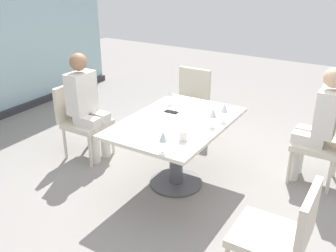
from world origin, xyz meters
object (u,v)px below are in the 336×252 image
object	(u,v)px
wine_glass_0	(224,108)
coffee_cup	(183,135)
wine_glass_2	(213,113)
chair_far_right	(189,98)
chair_front_left	(281,232)
chair_near_window	(81,116)
person_near_window	(86,102)
cell_phone_on_table	(171,112)
wine_glass_1	(171,92)
wine_glass_3	(163,137)
chair_front_right	(328,141)
person_front_right	(320,120)
dining_table_main	(176,136)

from	to	relation	value
wine_glass_0	coffee_cup	xyz separation A→B (m)	(-0.60, 0.13, -0.09)
wine_glass_0	wine_glass_2	size ratio (longest dim) A/B	1.00
chair_far_right	chair_front_left	world-z (taller)	same
chair_front_left	wine_glass_0	distance (m)	1.47
chair_front_left	wine_glass_2	xyz separation A→B (m)	(0.91, 0.96, 0.37)
chair_near_window	chair_far_right	world-z (taller)	same
person_near_window	cell_phone_on_table	world-z (taller)	person_near_window
wine_glass_1	coffee_cup	bearing A→B (deg)	-142.11
wine_glass_2	wine_glass_3	world-z (taller)	same
chair_far_right	wine_glass_1	size ratio (longest dim) A/B	4.70
wine_glass_3	chair_front_right	bearing A→B (deg)	-36.79
chair_front_right	wine_glass_2	bearing A→B (deg)	128.35
wine_glass_0	wine_glass_1	xyz separation A→B (m)	(0.14, 0.70, 0.00)
chair_far_right	person_front_right	xyz separation A→B (m)	(-0.40, -1.73, 0.20)
person_front_right	person_near_window	distance (m)	2.55
chair_far_right	wine_glass_1	distance (m)	0.94
wine_glass_0	wine_glass_2	distance (m)	0.18
chair_front_right	person_front_right	distance (m)	0.23
dining_table_main	wine_glass_3	world-z (taller)	wine_glass_3
coffee_cup	wine_glass_2	bearing A→B (deg)	-11.82
person_near_window	wine_glass_2	xyz separation A→B (m)	(0.07, -1.57, 0.16)
wine_glass_3	person_near_window	bearing A→B (deg)	66.71
wine_glass_2	chair_front_right	bearing A→B (deg)	-51.65
chair_front_right	wine_glass_0	world-z (taller)	wine_glass_0
dining_table_main	cell_phone_on_table	xyz separation A→B (m)	(0.17, 0.16, 0.17)
dining_table_main	chair_front_right	distance (m)	1.56
wine_glass_0	wine_glass_3	distance (m)	0.89
person_near_window	wine_glass_1	size ratio (longest dim) A/B	6.81
wine_glass_3	dining_table_main	bearing A→B (deg)	20.43
person_front_right	wine_glass_2	size ratio (longest dim) A/B	6.81
chair_near_window	chair_front_left	distance (m)	2.76
person_near_window	chair_front_left	bearing A→B (deg)	-108.26
chair_near_window	chair_front_left	bearing A→B (deg)	-107.55
chair_front_left	wine_glass_1	distance (m)	2.07
person_near_window	wine_glass_3	bearing A→B (deg)	-113.29
chair_front_right	cell_phone_on_table	world-z (taller)	chair_front_right
chair_far_right	chair_front_left	distance (m)	2.77
wine_glass_0	coffee_cup	size ratio (longest dim) A/B	2.06
person_front_right	coffee_cup	world-z (taller)	person_front_right
wine_glass_0	dining_table_main	bearing A→B (deg)	122.47
dining_table_main	chair_front_left	world-z (taller)	chair_front_left
cell_phone_on_table	chair_near_window	bearing A→B (deg)	98.88
wine_glass_1	wine_glass_0	bearing A→B (deg)	-101.26
chair_front_left	coffee_cup	distance (m)	1.19
chair_front_left	wine_glass_1	size ratio (longest dim) A/B	4.70
dining_table_main	chair_far_right	size ratio (longest dim) A/B	1.61
dining_table_main	wine_glass_2	size ratio (longest dim) A/B	7.55
person_front_right	wine_glass_2	bearing A→B (deg)	131.76
chair_far_right	wine_glass_2	xyz separation A→B (m)	(-1.16, -0.88, 0.37)
chair_front_left	wine_glass_2	size ratio (longest dim) A/B	4.70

